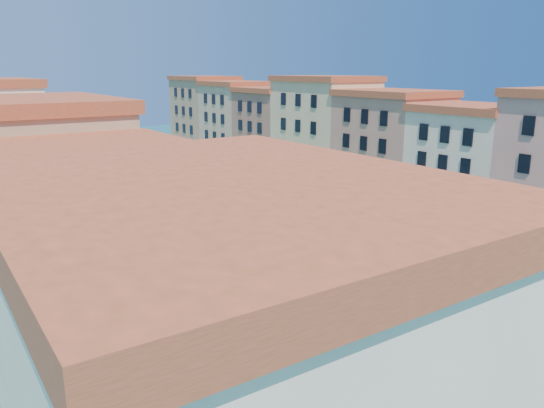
{
  "coord_description": "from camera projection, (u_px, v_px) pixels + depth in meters",
  "views": [
    {
      "loc": [
        -33.36,
        -5.64,
        22.08
      ],
      "look_at": [
        1.02,
        45.34,
        6.45
      ],
      "focal_mm": 35.0,
      "sensor_mm": 36.0,
      "label": 1
    }
  ],
  "objects": [
    {
      "name": "right_bank_palazzos",
      "position": [
        345.0,
        141.0,
        94.13
      ],
      "size": [
        12.8,
        128.4,
        21.0
      ],
      "color": "#AA4336",
      "rests_on": "ground"
    },
    {
      "name": "gondola_fore",
      "position": [
        457.0,
        311.0,
        48.9
      ],
      "size": [
        4.21,
        12.89,
        2.61
      ],
      "rotation": [
        0.0,
        0.0,
        0.25
      ],
      "color": "black",
      "rests_on": "ground"
    },
    {
      "name": "gondola_far",
      "position": [
        211.0,
        214.0,
        82.12
      ],
      "size": [
        3.19,
        12.69,
        1.8
      ],
      "rotation": [
        0.0,
        0.0,
        0.18
      ],
      "color": "black",
      "rests_on": "ground"
    },
    {
      "name": "vaporetto_far",
      "position": [
        137.0,
        208.0,
        81.24
      ],
      "size": [
        12.63,
        22.55,
        3.3
      ],
      "rotation": [
        0.0,
        0.0,
        0.36
      ],
      "color": "silver",
      "rests_on": "ground"
    },
    {
      "name": "mooring_poles_right",
      "position": [
        481.0,
        255.0,
        61.22
      ],
      "size": [
        1.44,
        54.24,
        3.2
      ],
      "color": "#55351D",
      "rests_on": "ground"
    },
    {
      "name": "motorboat_mid",
      "position": [
        204.0,
        260.0,
        61.64
      ],
      "size": [
        5.01,
        6.64,
        1.34
      ],
      "rotation": [
        0.0,
        0.0,
        -0.52
      ],
      "color": "silver",
      "rests_on": "ground"
    },
    {
      "name": "quay",
      "position": [
        309.0,
        197.0,
        92.08
      ],
      "size": [
        4.0,
        140.0,
        1.0
      ],
      "primitive_type": "cube",
      "color": "#AFA58D",
      "rests_on": "ground"
    },
    {
      "name": "motorboat_far",
      "position": [
        186.0,
        180.0,
        106.75
      ],
      "size": [
        4.31,
        7.14,
        1.41
      ],
      "rotation": [
        0.0,
        0.0,
        -0.34
      ],
      "color": "silver",
      "rests_on": "ground"
    },
    {
      "name": "vaporetto_near",
      "position": [
        319.0,
        388.0,
        35.56
      ],
      "size": [
        8.86,
        20.49,
        2.97
      ],
      "rotation": [
        0.0,
        0.0,
        -0.22
      ],
      "color": "white",
      "rests_on": "ground"
    }
  ]
}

